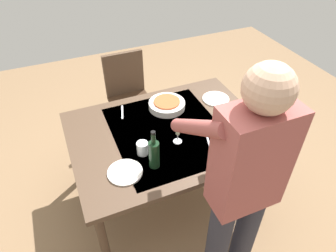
{
  "coord_description": "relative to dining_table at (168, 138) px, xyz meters",
  "views": [
    {
      "loc": [
        0.68,
        1.6,
        2.22
      ],
      "look_at": [
        0.0,
        0.0,
        0.78
      ],
      "focal_mm": 32.35,
      "sensor_mm": 36.0,
      "label": 1
    }
  ],
  "objects": [
    {
      "name": "water_cup_near_left",
      "position": [
        0.25,
        0.15,
        0.11
      ],
      "size": [
        0.08,
        0.08,
        0.09
      ],
      "primitive_type": "cylinder",
      "color": "silver",
      "rests_on": "dining_table"
    },
    {
      "name": "wine_glass_left",
      "position": [
        -0.02,
        0.14,
        0.17
      ],
      "size": [
        0.07,
        0.07,
        0.15
      ],
      "color": "white",
      "rests_on": "dining_table"
    },
    {
      "name": "table_fork",
      "position": [
        0.25,
        -0.36,
        0.07
      ],
      "size": [
        0.06,
        0.18,
        0.0
      ],
      "primitive_type": "cube",
      "rotation": [
        0.0,
        0.0,
        -0.28
      ],
      "color": "silver",
      "rests_on": "dining_table"
    },
    {
      "name": "dinner_plate_far",
      "position": [
        0.42,
        0.28,
        0.07
      ],
      "size": [
        0.23,
        0.23,
        0.01
      ],
      "primitive_type": "cylinder",
      "color": "white",
      "rests_on": "dining_table"
    },
    {
      "name": "ground_plane",
      "position": [
        0.0,
        0.0,
        -0.67
      ],
      "size": [
        6.0,
        6.0,
        0.0
      ],
      "primitive_type": "plane",
      "color": "#846647"
    },
    {
      "name": "dining_table",
      "position": [
        0.0,
        0.0,
        0.0
      ],
      "size": [
        1.46,
        1.1,
        0.73
      ],
      "color": "#4C3828",
      "rests_on": "ground_plane"
    },
    {
      "name": "dinner_plate_near",
      "position": [
        -0.54,
        -0.23,
        0.07
      ],
      "size": [
        0.23,
        0.23,
        0.01
      ],
      "primitive_type": "cylinder",
      "color": "white",
      "rests_on": "dining_table"
    },
    {
      "name": "serving_bowl_pasta",
      "position": [
        -0.11,
        -0.28,
        0.1
      ],
      "size": [
        0.3,
        0.3,
        0.07
      ],
      "color": "white",
      "rests_on": "dining_table"
    },
    {
      "name": "water_cup_near_right",
      "position": [
        -0.47,
        0.33,
        0.11
      ],
      "size": [
        0.07,
        0.07,
        0.09
      ],
      "primitive_type": "cylinder",
      "color": "silver",
      "rests_on": "dining_table"
    },
    {
      "name": "wine_bottle",
      "position": [
        0.22,
        0.29,
        0.18
      ],
      "size": [
        0.07,
        0.07,
        0.3
      ],
      "color": "black",
      "rests_on": "dining_table"
    },
    {
      "name": "table_knife",
      "position": [
        -0.22,
        0.25,
        0.07
      ],
      "size": [
        0.07,
        0.2,
        0.0
      ],
      "primitive_type": "cube",
      "rotation": [
        0.0,
        0.0,
        -0.3
      ],
      "color": "silver",
      "rests_on": "dining_table"
    },
    {
      "name": "chair_near",
      "position": [
        0.05,
        -0.93,
        -0.14
      ],
      "size": [
        0.4,
        0.4,
        0.91
      ],
      "color": "#352114",
      "rests_on": "ground_plane"
    },
    {
      "name": "person_server",
      "position": [
        -0.08,
        0.81,
        0.3
      ],
      "size": [
        0.42,
        0.61,
        1.69
      ],
      "color": "#2D2D38",
      "rests_on": "ground_plane"
    }
  ]
}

